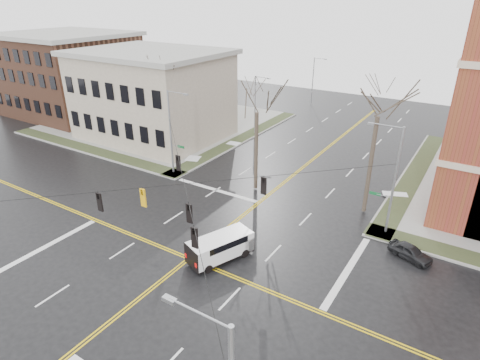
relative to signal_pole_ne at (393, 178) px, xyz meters
The scene contains 16 objects.
ground 16.88m from the signal_pole_ne, 134.55° to the right, with size 120.00×120.00×0.00m, color black.
sidewalks 16.86m from the signal_pole_ne, 134.55° to the right, with size 80.00×80.00×0.17m.
road_markings 16.88m from the signal_pole_ne, 134.55° to the right, with size 100.00×100.00×0.01m.
civic_building_a 34.39m from the signal_pole_ne, 165.69° to the left, with size 18.00×14.00×11.00m, color gray.
civic_building_b 54.36m from the signal_pole_ne, 168.86° to the left, with size 18.00×16.00×12.00m, color brown.
signal_pole_ne is the anchor object (origin of this frame).
signal_pole_nw 22.64m from the signal_pole_ne, behind, with size 2.75×0.22×9.00m.
span_wires 16.19m from the signal_pole_ne, 134.55° to the right, with size 23.02×23.02×0.03m.
traffic_signals 16.63m from the signal_pole_ne, 132.94° to the right, with size 8.21×8.26×1.30m.
streetlight_north_a 27.48m from the signal_pole_ne, 143.10° to the left, with size 2.30×0.20×8.00m.
streetlight_north_b 42.61m from the signal_pole_ne, 121.05° to the left, with size 2.30×0.20×8.00m.
cargo_van 14.20m from the signal_pole_ne, 132.54° to the right, with size 3.62×5.30×1.89m.
parked_car_a 5.73m from the signal_pole_ne, 45.11° to the right, with size 1.31×3.25×1.11m, color black.
tree_nw_far 26.97m from the signal_pole_ne, behind, with size 4.00×4.00×12.60m.
tree_nw_near 13.62m from the signal_pole_ne, behind, with size 4.00×4.00×11.69m.
tree_ne 5.72m from the signal_pole_ne, 133.67° to the left, with size 4.00×4.00×13.15m.
Camera 1 is at (16.46, -18.83, 18.00)m, focal length 30.00 mm.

